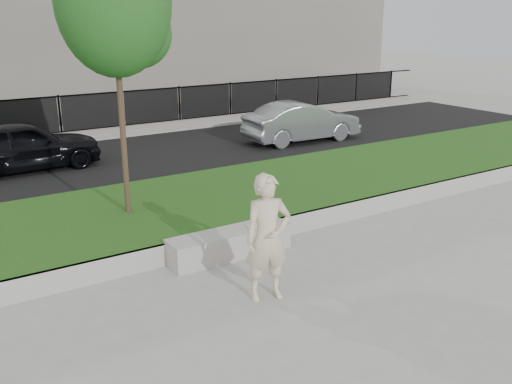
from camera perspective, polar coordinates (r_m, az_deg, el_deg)
ground at (r=10.12m, az=2.32°, el=-7.24°), size 90.00×90.00×0.00m
grass_bank at (r=12.44m, az=-5.59°, el=-1.49°), size 34.00×4.00×0.40m
grass_kerb at (r=10.84m, az=-0.82°, el=-4.34°), size 34.00×0.08×0.40m
street at (r=17.38m, az=-13.93°, el=2.98°), size 34.00×7.00×0.04m
far_pavement at (r=21.59m, az=-17.90°, el=5.54°), size 34.00×3.00×0.12m
iron_fence at (r=20.55m, az=-17.28°, el=6.40°), size 32.00×0.30×1.50m
stone_bench at (r=10.38m, az=-2.67°, el=-5.16°), size 2.32×0.58×0.48m
man at (r=8.61m, az=1.16°, el=-4.60°), size 0.82×0.64×1.99m
book at (r=10.49m, az=-0.24°, el=-3.41°), size 0.26×0.21×0.03m
young_tree at (r=11.21m, az=-13.69°, el=17.53°), size 2.21×2.11×5.40m
car_dark at (r=16.92m, az=-22.37°, el=4.30°), size 4.23×1.89×1.41m
car_silver at (r=19.45m, az=4.62°, el=7.02°), size 4.08×1.58×1.33m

